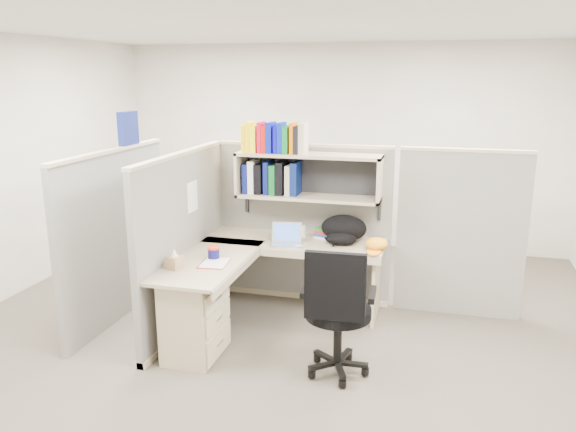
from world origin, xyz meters
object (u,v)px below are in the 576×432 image
(desk, at_px, (224,296))
(backpack, at_px, (343,230))
(task_chair, at_px, (337,332))
(snack_canister, at_px, (214,252))
(laptop, at_px, (286,235))

(desk, relative_size, backpack, 3.98)
(backpack, xyz_separation_m, task_chair, (0.17, -1.19, -0.48))
(backpack, bearing_deg, desk, -146.93)
(desk, bearing_deg, snack_canister, 136.97)
(snack_canister, bearing_deg, backpack, 36.70)
(laptop, bearing_deg, snack_canister, -141.45)
(laptop, bearing_deg, backpack, 14.42)
(laptop, distance_m, snack_canister, 0.74)
(laptop, height_order, snack_canister, laptop)
(laptop, bearing_deg, desk, -127.08)
(task_chair, bearing_deg, desk, 163.77)
(laptop, xyz_separation_m, snack_canister, (-0.51, -0.54, -0.05))
(backpack, relative_size, snack_canister, 4.09)
(snack_canister, relative_size, task_chair, 0.10)
(desk, height_order, task_chair, task_chair)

